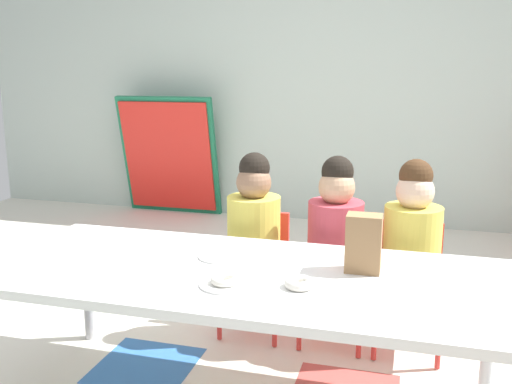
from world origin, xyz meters
The scene contains 12 objects.
ground_plane centered at (-0.01, -0.01, -0.01)m, with size 6.67×4.61×0.02m.
back_wall centered at (0.00, 2.30, 1.31)m, with size 6.67×0.10×2.62m, color #B2C1B7.
craft_table centered at (0.08, -0.63, 0.53)m, with size 2.00×0.82×0.57m.
seated_child_near_camera centered at (-0.07, 0.01, 0.55)m, with size 0.32×0.31×0.92m.
seated_child_middle_seat centered at (0.33, 0.01, 0.55)m, with size 0.32×0.31×0.92m.
seated_child_far_right centered at (0.68, 0.01, 0.55)m, with size 0.33×0.33×0.92m.
folded_activity_table centered at (-1.46, 2.11, 0.54)m, with size 0.90×0.29×1.09m.
paper_bag_brown centered at (0.50, -0.51, 0.68)m, with size 0.13×0.09×0.22m, color #9E754C.
paper_plate_near_edge centered at (0.05, -0.79, 0.57)m, with size 0.18×0.18×0.01m, color white.
paper_plate_center_table centered at (-0.06, -0.51, 0.57)m, with size 0.18×0.18×0.01m, color white.
donut_powdered_on_plate centered at (0.05, -0.79, 0.59)m, with size 0.10×0.10×0.03m, color white.
donut_powdered_loose centered at (0.31, -0.74, 0.59)m, with size 0.11×0.11×0.03m, color white.
Camera 1 is at (0.66, -2.55, 1.32)m, focal length 39.49 mm.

